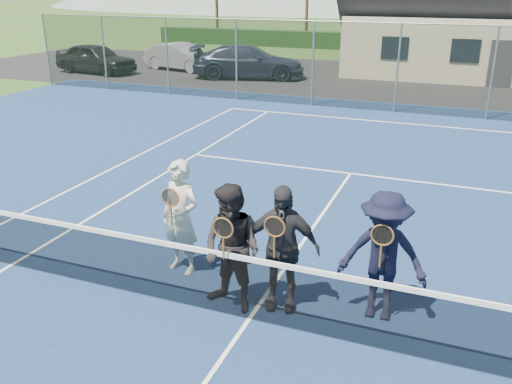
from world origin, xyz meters
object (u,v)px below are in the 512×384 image
at_px(car_b, 181,57).
at_px(player_b, 232,249).
at_px(car_a, 96,58).
at_px(car_c, 249,62).
at_px(tennis_net, 249,286).
at_px(player_a, 181,217).
at_px(player_c, 281,248).
at_px(player_d, 383,257).

distance_m(car_b, player_b, 22.38).
bearing_deg(car_a, car_c, -73.83).
distance_m(car_a, car_b, 4.27).
bearing_deg(car_c, player_b, -173.08).
xyz_separation_m(car_c, player_b, (7.17, -18.20, 0.16)).
bearing_deg(player_b, car_c, 111.51).
bearing_deg(tennis_net, car_c, 112.17).
bearing_deg(player_a, car_c, 108.96).
height_order(car_b, car_c, car_c).
distance_m(car_b, player_c, 22.46).
relative_size(tennis_net, player_c, 6.49).
distance_m(tennis_net, player_a, 1.76).
xyz_separation_m(player_a, player_b, (1.15, -0.67, -0.00)).
relative_size(car_b, player_d, 2.29).
distance_m(player_c, player_d, 1.34).
bearing_deg(player_c, car_b, 122.18).
distance_m(car_b, car_c, 4.33).
xyz_separation_m(car_a, tennis_net, (15.22, -17.09, -0.19)).
height_order(player_a, player_d, same).
bearing_deg(player_c, player_d, 10.80).
bearing_deg(car_b, player_c, -134.44).
relative_size(car_a, player_d, 2.37).
bearing_deg(player_c, player_b, -155.26).
relative_size(car_c, player_b, 2.92).
relative_size(car_a, car_b, 1.04).
height_order(tennis_net, player_c, player_c).
xyz_separation_m(player_b, player_d, (1.91, 0.53, -0.00)).
relative_size(car_c, player_c, 2.92).
bearing_deg(player_c, tennis_net, -119.54).
distance_m(car_c, player_c, 19.54).
height_order(tennis_net, player_b, player_b).
bearing_deg(car_c, car_b, 60.99).
bearing_deg(player_a, player_c, -12.90).
bearing_deg(player_d, player_a, 177.23).
height_order(car_b, player_d, player_d).
xyz_separation_m(car_b, tennis_net, (11.69, -19.48, -0.14)).
bearing_deg(player_c, player_a, 167.10).
bearing_deg(tennis_net, player_c, 60.46).
distance_m(player_b, player_c, 0.66).
bearing_deg(player_b, player_c, 24.74).
distance_m(tennis_net, player_b, 0.54).
bearing_deg(player_a, player_b, -30.34).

